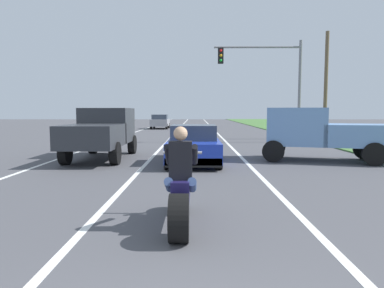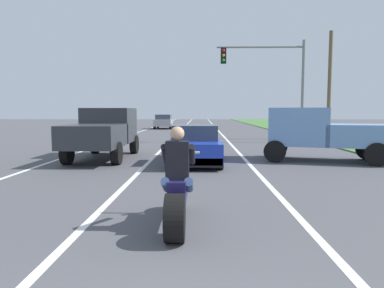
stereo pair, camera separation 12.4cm
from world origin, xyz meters
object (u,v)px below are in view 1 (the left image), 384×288
Objects in this scene: pickup_truck_left_lane_dark_grey at (102,130)px; traffic_light_mast_near at (272,74)px; distant_car_far_ahead at (160,121)px; sports_car_blue at (194,145)px; motorcycle_with_rider at (181,191)px; pickup_truck_right_shoulder_light_blue at (322,131)px.

pickup_truck_left_lane_dark_grey is 0.80× the size of traffic_light_mast_near.
pickup_truck_left_lane_dark_grey is at bearing -89.76° from distant_car_far_ahead.
distant_car_far_ahead is at bearing 98.36° from sports_car_blue.
motorcycle_with_rider is 0.51× the size of sports_car_blue.
motorcycle_with_rider is at bearing -91.31° from sports_car_blue.
pickup_truck_left_lane_dark_grey is 8.41m from pickup_truck_right_shoulder_light_blue.
sports_car_blue is at bearing -118.16° from traffic_light_mast_near.
pickup_truck_right_shoulder_light_blue is (4.81, 0.57, 0.48)m from sports_car_blue.
pickup_truck_left_lane_dark_grey reaches higher than motorcycle_with_rider.
distant_car_far_ahead is (-8.29, 16.47, -3.26)m from traffic_light_mast_near.
distant_car_far_ahead is at bearing 96.21° from motorcycle_with_rider.
sports_car_blue is at bearing 88.69° from motorcycle_with_rider.
distant_car_far_ahead is at bearing 116.72° from traffic_light_mast_near.
pickup_truck_right_shoulder_light_blue is 1.29× the size of distant_car_far_ahead.
distant_car_far_ahead is at bearing 109.11° from pickup_truck_right_shoulder_light_blue.
traffic_light_mast_near is at bearing -63.28° from distant_car_far_ahead.
pickup_truck_left_lane_dark_grey is 11.52m from traffic_light_mast_near.
pickup_truck_right_shoulder_light_blue is 0.86× the size of traffic_light_mast_near.
pickup_truck_right_shoulder_light_blue reaches higher than motorcycle_with_rider.
pickup_truck_left_lane_dark_grey is at bearing 112.31° from motorcycle_with_rider.
traffic_light_mast_near is 18.73m from distant_car_far_ahead.
pickup_truck_left_lane_dark_grey reaches higher than distant_car_far_ahead.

